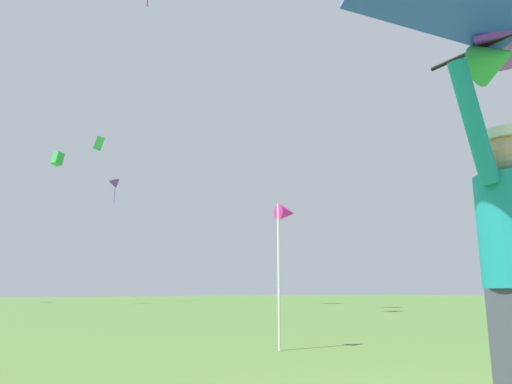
% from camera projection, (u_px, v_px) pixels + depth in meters
% --- Properties ---
extents(held_stunt_kite, '(2.08, 1.15, 0.43)m').
position_uv_depth(held_stunt_kite, '(509.00, 25.00, 2.48)').
color(held_stunt_kite, black).
extents(distant_kite_green_high_right, '(0.76, 0.74, 0.85)m').
position_uv_depth(distant_kite_green_high_right, '(58.00, 159.00, 27.62)').
color(distant_kite_green_high_right, green).
extents(distant_kite_green_mid_right, '(0.74, 0.58, 0.96)m').
position_uv_depth(distant_kite_green_mid_right, '(99.00, 143.00, 33.09)').
color(distant_kite_green_mid_right, green).
extents(distant_kite_purple_low_left, '(1.10, 1.00, 1.77)m').
position_uv_depth(distant_kite_purple_low_left, '(115.00, 184.00, 33.35)').
color(distant_kite_purple_low_left, purple).
extents(marker_flag, '(0.30, 0.24, 2.04)m').
position_uv_depth(marker_flag, '(285.00, 223.00, 6.85)').
color(marker_flag, silver).
rests_on(marker_flag, ground).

